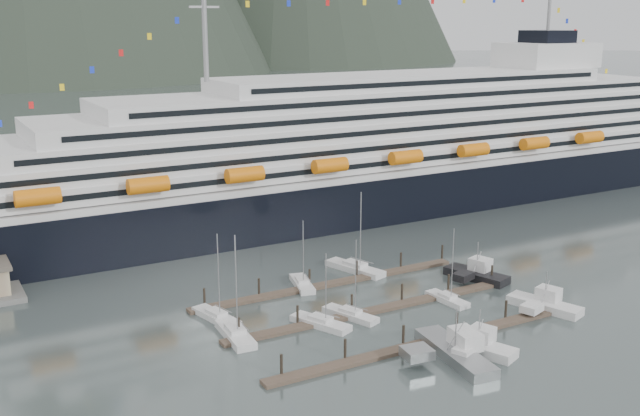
# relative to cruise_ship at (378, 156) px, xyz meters

# --- Properties ---
(ground) EXTENTS (1600.00, 1600.00, 0.00)m
(ground) POSITION_rel_cruise_ship_xyz_m (-30.03, -54.94, -12.04)
(ground) COLOR #4C5958
(ground) RESTS_ON ground
(cruise_ship) EXTENTS (210.00, 30.40, 50.30)m
(cruise_ship) POSITION_rel_cruise_ship_xyz_m (0.00, 0.00, 0.00)
(cruise_ship) COLOR black
(cruise_ship) RESTS_ON ground
(dock_near) EXTENTS (48.18, 2.28, 3.20)m
(dock_near) POSITION_rel_cruise_ship_xyz_m (-34.95, -64.89, -11.73)
(dock_near) COLOR #4D3F31
(dock_near) RESTS_ON ground
(dock_mid) EXTENTS (48.18, 2.28, 3.20)m
(dock_mid) POSITION_rel_cruise_ship_xyz_m (-34.95, -51.89, -11.73)
(dock_mid) COLOR #4D3F31
(dock_mid) RESTS_ON ground
(dock_far) EXTENTS (48.18, 2.28, 3.20)m
(dock_far) POSITION_rel_cruise_ship_xyz_m (-34.95, -38.89, -11.73)
(dock_far) COLOR #4D3F31
(dock_far) RESTS_ON ground
(sailboat_a) EXTENTS (3.56, 10.03, 15.38)m
(sailboat_a) POSITION_rel_cruise_ship_xyz_m (-56.41, -50.51, -11.59)
(sailboat_a) COLOR silver
(sailboat_a) RESTS_ON ground
(sailboat_b) EXTENTS (5.28, 9.18, 12.35)m
(sailboat_b) POSITION_rel_cruise_ship_xyz_m (-39.01, -52.08, -11.64)
(sailboat_b) COLOR silver
(sailboat_b) RESTS_ON ground
(sailboat_c) EXTENTS (6.07, 9.50, 11.37)m
(sailboat_c) POSITION_rel_cruise_ship_xyz_m (-44.32, -52.67, -11.64)
(sailboat_c) COLOR silver
(sailboat_c) RESTS_ON ground
(sailboat_e) EXTENTS (4.40, 9.64, 13.53)m
(sailboat_e) POSITION_rel_cruise_ship_xyz_m (-56.31, -43.30, -11.63)
(sailboat_e) COLOR silver
(sailboat_e) RESTS_ON ground
(sailboat_f) EXTENTS (4.39, 8.73, 11.74)m
(sailboat_f) POSITION_rel_cruise_ship_xyz_m (-39.06, -37.23, -11.64)
(sailboat_f) COLOR silver
(sailboat_f) RESTS_ON ground
(sailboat_g) EXTENTS (6.13, 11.87, 14.69)m
(sailboat_g) POSITION_rel_cruise_ship_xyz_m (-27.56, -34.95, -11.60)
(sailboat_g) COLOR silver
(sailboat_g) RESTS_ON ground
(sailboat_h) EXTENTS (2.89, 7.88, 12.23)m
(sailboat_h) POSITION_rel_cruise_ship_xyz_m (-22.79, -54.08, -11.64)
(sailboat_h) COLOR silver
(sailboat_h) RESTS_ON ground
(trawler_b) EXTENTS (8.73, 10.46, 6.45)m
(trawler_b) POSITION_rel_cruise_ship_xyz_m (-30.52, -69.99, -11.19)
(trawler_b) COLOR silver
(trawler_b) RESTS_ON ground
(trawler_c) EXTENTS (10.62, 14.93, 7.45)m
(trawler_c) POSITION_rel_cruise_ship_xyz_m (-34.44, -69.92, -11.10)
(trawler_c) COLOR gray
(trawler_c) RESTS_ON ground
(trawler_d) EXTENTS (9.15, 11.50, 6.54)m
(trawler_d) POSITION_rel_cruise_ship_xyz_m (-12.15, -63.60, -11.18)
(trawler_d) COLOR silver
(trawler_d) RESTS_ON ground
(trawler_e) EXTENTS (9.26, 11.43, 7.06)m
(trawler_e) POSITION_rel_cruise_ship_xyz_m (-12.15, -48.31, -11.14)
(trawler_e) COLOR black
(trawler_e) RESTS_ON ground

